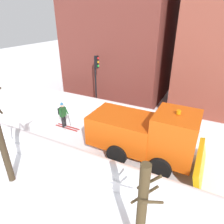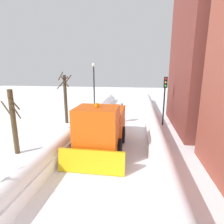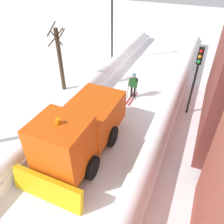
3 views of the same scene
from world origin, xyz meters
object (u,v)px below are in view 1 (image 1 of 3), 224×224
object	(u,v)px
skier	(63,114)
bare_tree_near	(0,138)
plow_truck	(147,134)
traffic_light_pole	(96,72)
bare_tree_mid	(142,215)

from	to	relation	value
skier	bare_tree_near	xyz separation A→B (m)	(5.00, 0.96, 1.32)
bare_tree_near	plow_truck	bearing A→B (deg)	131.33
traffic_light_pole	bare_tree_mid	xyz separation A→B (m)	(9.13, 6.91, -1.03)
skier	traffic_light_pole	bearing A→B (deg)	172.82
skier	bare_tree_near	world-z (taller)	bare_tree_near
plow_truck	skier	size ratio (longest dim) A/B	3.31
traffic_light_pole	bare_tree_mid	bearing A→B (deg)	37.11
bare_tree_near	bare_tree_mid	world-z (taller)	bare_tree_near
traffic_light_pole	bare_tree_near	bearing A→B (deg)	3.23
bare_tree_mid	bare_tree_near	bearing A→B (deg)	-93.80
plow_truck	traffic_light_pole	size ratio (longest dim) A/B	1.42
bare_tree_mid	plow_truck	bearing A→B (deg)	-163.75
skier	bare_tree_mid	bearing A→B (deg)	53.65
skier	bare_tree_mid	xyz separation A→B (m)	(5.43, 7.38, 0.93)
skier	bare_tree_near	bearing A→B (deg)	10.84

